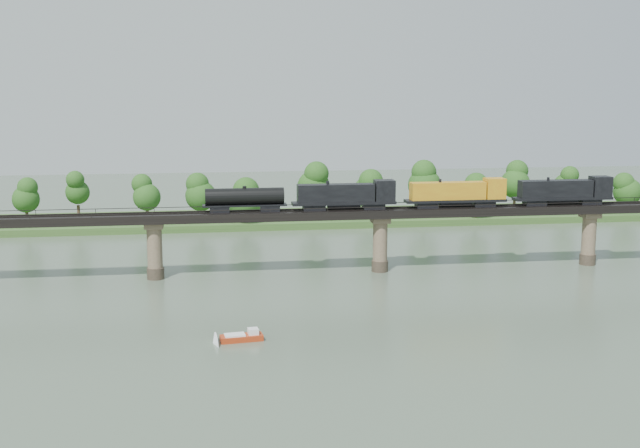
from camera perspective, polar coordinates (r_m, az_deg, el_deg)
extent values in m
plane|color=#3E4E3D|center=(118.09, 7.40, -6.68)|extent=(400.00, 400.00, 0.00)
cube|color=#2E5020|center=(199.08, 0.89, 0.47)|extent=(300.00, 24.00, 1.60)
cylinder|color=#473A2D|center=(143.00, -11.61, -3.44)|extent=(3.00, 3.00, 2.00)
cylinder|color=#79664F|center=(142.04, -11.67, -1.68)|extent=(2.60, 2.60, 9.00)
cube|color=#79664F|center=(141.30, -11.73, -0.09)|extent=(3.20, 3.20, 1.00)
cylinder|color=#473A2D|center=(145.99, 4.28, -2.99)|extent=(3.00, 3.00, 2.00)
cylinder|color=#79664F|center=(145.05, 4.30, -1.26)|extent=(2.60, 2.60, 9.00)
cube|color=#79664F|center=(144.33, 4.32, 0.30)|extent=(3.20, 3.20, 1.00)
cylinder|color=#473A2D|center=(159.30, 18.49, -2.39)|extent=(3.00, 3.00, 2.00)
cylinder|color=#79664F|center=(158.44, 18.58, -0.80)|extent=(2.60, 2.60, 9.00)
cube|color=#79664F|center=(157.78, 18.66, 0.63)|extent=(3.20, 3.20, 1.00)
cube|color=black|center=(144.12, 4.33, 0.79)|extent=(220.00, 5.00, 1.50)
cube|color=black|center=(143.27, 4.39, 1.07)|extent=(220.00, 0.12, 0.16)
cube|color=black|center=(144.72, 4.27, 1.16)|extent=(220.00, 0.12, 0.16)
cube|color=black|center=(141.59, 4.54, 1.22)|extent=(220.00, 0.10, 0.10)
cube|color=black|center=(146.22, 4.13, 1.50)|extent=(220.00, 0.10, 0.10)
cube|color=black|center=(141.64, 4.54, 1.08)|extent=(0.08, 0.08, 0.70)
cube|color=black|center=(146.27, 4.13, 1.37)|extent=(0.08, 0.08, 0.70)
cylinder|color=#382619|center=(195.57, -20.11, 0.41)|extent=(0.70, 0.70, 3.27)
sphere|color=#1A4513|center=(194.94, -20.18, 1.67)|extent=(6.20, 6.20, 6.20)
sphere|color=#1A4513|center=(194.60, -20.23, 2.46)|extent=(4.65, 4.65, 4.65)
cylinder|color=#382619|center=(197.76, -16.79, 0.76)|extent=(0.70, 0.70, 3.71)
sphere|color=#1A4513|center=(197.06, -16.86, 2.18)|extent=(5.67, 5.67, 5.67)
sphere|color=#1A4513|center=(196.69, -16.90, 3.07)|extent=(4.25, 4.25, 4.25)
cylinder|color=#382619|center=(188.19, -12.16, 0.48)|extent=(0.70, 0.70, 3.51)
sphere|color=#1A4513|center=(187.49, -12.22, 1.89)|extent=(6.31, 6.31, 6.31)
sphere|color=#1A4513|center=(187.11, -12.25, 2.77)|extent=(4.73, 4.73, 4.73)
cylinder|color=#382619|center=(190.20, -8.45, 0.67)|extent=(0.70, 0.70, 3.34)
sphere|color=#1A4513|center=(189.54, -8.48, 2.00)|extent=(7.18, 7.18, 7.18)
sphere|color=#1A4513|center=(189.18, -8.50, 2.83)|extent=(5.39, 5.39, 5.39)
cylinder|color=#382619|center=(187.79, -5.33, 0.53)|extent=(0.70, 0.70, 2.83)
sphere|color=#1A4513|center=(187.21, -5.35, 1.67)|extent=(8.26, 8.26, 8.26)
sphere|color=#1A4513|center=(186.89, -5.36, 2.38)|extent=(6.19, 6.19, 6.19)
cylinder|color=#382619|center=(195.64, -0.46, 1.12)|extent=(0.70, 0.70, 3.96)
sphere|color=#1A4513|center=(194.90, -0.46, 2.66)|extent=(8.07, 8.07, 8.07)
sphere|color=#1A4513|center=(194.51, -0.46, 3.63)|extent=(6.05, 6.05, 6.05)
cylinder|color=#382619|center=(196.46, 3.52, 1.04)|extent=(0.70, 0.70, 3.27)
sphere|color=#1A4513|center=(195.83, 3.54, 2.30)|extent=(8.03, 8.03, 8.03)
sphere|color=#1A4513|center=(195.49, 3.55, 3.09)|extent=(6.02, 6.02, 6.02)
cylinder|color=#382619|center=(200.83, 7.41, 1.26)|extent=(0.70, 0.70, 3.92)
sphere|color=#1A4513|center=(200.11, 7.45, 2.74)|extent=(8.29, 8.29, 8.29)
sphere|color=#1A4513|center=(199.73, 7.47, 3.67)|extent=(6.21, 6.21, 6.21)
cylinder|color=#382619|center=(197.57, 11.01, 0.89)|extent=(0.70, 0.70, 3.02)
sphere|color=#1A4513|center=(196.99, 11.04, 2.05)|extent=(7.74, 7.74, 7.74)
sphere|color=#1A4513|center=(196.67, 11.07, 2.77)|extent=(5.80, 5.80, 5.80)
cylinder|color=#382619|center=(210.15, 13.65, 1.43)|extent=(0.70, 0.70, 3.80)
sphere|color=#1A4513|center=(209.48, 13.71, 2.80)|extent=(7.47, 7.47, 7.47)
sphere|color=#1A4513|center=(209.12, 13.74, 3.66)|extent=(5.60, 5.60, 5.60)
cylinder|color=#382619|center=(215.80, 17.00, 1.44)|extent=(0.70, 0.70, 3.38)
sphere|color=#1A4513|center=(215.22, 17.06, 2.63)|extent=(6.23, 6.23, 6.23)
sphere|color=#1A4513|center=(214.90, 17.10, 3.37)|extent=(4.67, 4.67, 4.67)
cylinder|color=#382619|center=(216.98, 20.97, 1.18)|extent=(0.70, 0.70, 2.77)
sphere|color=#1A4513|center=(216.49, 21.03, 2.14)|extent=(7.04, 7.04, 7.04)
sphere|color=#1A4513|center=(216.21, 21.07, 2.75)|extent=(5.28, 5.28, 5.28)
cube|color=black|center=(157.29, 18.62, 1.54)|extent=(3.91, 2.34, 1.07)
cube|color=black|center=(152.77, 15.01, 1.49)|extent=(3.91, 2.34, 1.07)
cube|color=black|center=(154.86, 16.85, 1.77)|extent=(18.56, 2.93, 0.49)
cube|color=black|center=(154.01, 16.39, 2.43)|extent=(13.68, 2.64, 3.13)
cube|color=black|center=(157.82, 19.31, 2.55)|extent=(3.52, 2.93, 3.71)
cylinder|color=black|center=(154.93, 16.84, 1.57)|extent=(5.86, 1.37, 1.37)
cube|color=black|center=(149.22, 11.55, 1.43)|extent=(3.91, 2.34, 1.07)
cube|color=black|center=(145.97, 7.58, 1.36)|extent=(3.91, 2.34, 1.07)
cube|color=black|center=(147.41, 9.59, 1.66)|extent=(18.56, 2.93, 0.49)
cube|color=#C59218|center=(146.72, 9.07, 2.35)|extent=(13.68, 2.64, 3.13)
cube|color=#C59218|center=(149.51, 12.30, 2.50)|extent=(3.52, 2.93, 3.71)
cylinder|color=black|center=(147.48, 9.59, 1.45)|extent=(5.86, 1.37, 1.37)
cube|color=black|center=(143.65, 3.82, 1.29)|extent=(3.91, 2.34, 1.07)
cube|color=black|center=(141.83, -0.43, 1.20)|extent=(3.91, 2.34, 1.07)
cube|color=black|center=(142.54, 1.71, 1.52)|extent=(18.56, 2.93, 0.49)
cube|color=black|center=(142.05, 1.13, 2.22)|extent=(13.68, 2.64, 3.13)
cube|color=black|center=(143.67, 4.60, 2.40)|extent=(3.52, 2.93, 3.71)
cylinder|color=black|center=(142.62, 1.71, 1.30)|extent=(5.86, 1.37, 1.37)
cube|color=black|center=(141.01, -3.58, 1.13)|extent=(3.42, 2.15, 1.07)
cube|color=black|center=(140.61, -7.16, 1.04)|extent=(3.42, 2.15, 1.07)
cube|color=black|center=(140.65, -5.37, 1.34)|extent=(14.66, 2.34, 0.29)
cylinder|color=black|center=(140.42, -5.38, 1.97)|extent=(13.68, 2.93, 2.93)
cylinder|color=black|center=(140.21, -5.39, 2.60)|extent=(0.68, 0.68, 0.49)
cube|color=#A33012|center=(107.78, -5.60, -8.06)|extent=(5.82, 2.70, 0.79)
cube|color=white|center=(107.50, -6.08, -7.87)|extent=(2.88, 2.01, 0.28)
cube|color=white|center=(107.79, -4.78, -7.61)|extent=(1.50, 1.50, 0.79)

